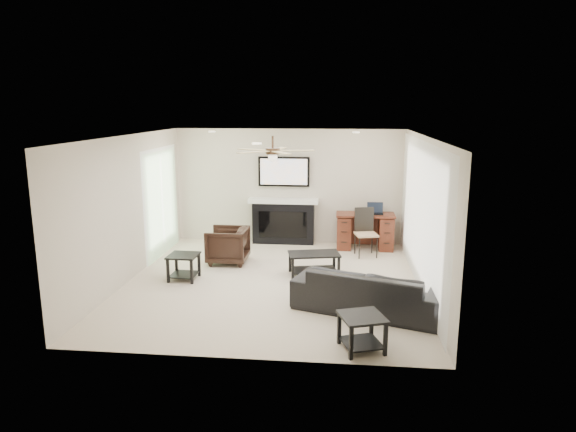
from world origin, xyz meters
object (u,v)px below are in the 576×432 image
Objects in this scene: desk at (365,231)px; sofa at (369,290)px; armchair at (228,245)px; fireplace_unit at (283,201)px; coffee_table at (314,264)px.

sofa is at bearing -91.32° from desk.
fireplace_unit is (0.91, 1.54, 0.61)m from armchair.
sofa is 3.37m from armchair.
coffee_table is 2.08m from desk.
coffee_table is at bearing -69.26° from fireplace_unit.
sofa is at bearing -72.97° from coffee_table.
armchair is at bearing 149.74° from coffee_table.
armchair reaches higher than sofa.
fireplace_unit is at bearing 171.68° from desk.
desk is at bearing 115.76° from armchair.
sofa reaches higher than coffee_table.
fireplace_unit reaches higher than coffee_table.
fireplace_unit reaches higher than armchair.
fireplace_unit is at bearing 98.41° from coffee_table.
fireplace_unit is at bearing 149.62° from armchair.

